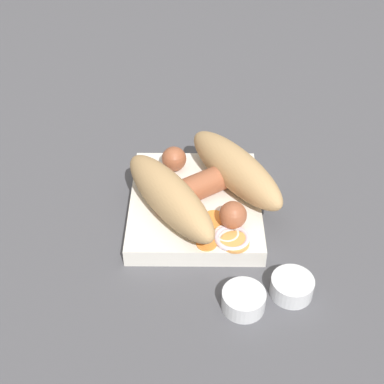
{
  "coord_description": "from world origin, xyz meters",
  "views": [
    {
      "loc": [
        -0.54,
        -0.0,
        0.5
      ],
      "look_at": [
        0.0,
        0.0,
        0.03
      ],
      "focal_mm": 50.0,
      "sensor_mm": 36.0,
      "label": 1
    }
  ],
  "objects_px": {
    "food_tray": "(192,205)",
    "bread_roll": "(200,182)",
    "sausage": "(198,185)",
    "condiment_cup_far": "(288,287)",
    "condiment_cup_near": "(240,301)"
  },
  "relations": [
    {
      "from": "food_tray",
      "to": "bread_roll",
      "type": "xyz_separation_m",
      "value": [
        -0.0,
        -0.01,
        0.04
      ]
    },
    {
      "from": "sausage",
      "to": "condiment_cup_far",
      "type": "height_order",
      "value": "sausage"
    },
    {
      "from": "bread_roll",
      "to": "sausage",
      "type": "xyz_separation_m",
      "value": [
        0.01,
        0.0,
        -0.01
      ]
    },
    {
      "from": "condiment_cup_far",
      "to": "condiment_cup_near",
      "type": "bearing_deg",
      "value": 109.03
    },
    {
      "from": "bread_roll",
      "to": "condiment_cup_near",
      "type": "distance_m",
      "value": 0.17
    },
    {
      "from": "bread_roll",
      "to": "condiment_cup_far",
      "type": "xyz_separation_m",
      "value": [
        -0.14,
        -0.1,
        -0.04
      ]
    },
    {
      "from": "condiment_cup_far",
      "to": "bread_roll",
      "type": "bearing_deg",
      "value": 36.25
    },
    {
      "from": "bread_roll",
      "to": "sausage",
      "type": "height_order",
      "value": "bread_roll"
    },
    {
      "from": "food_tray",
      "to": "bread_roll",
      "type": "bearing_deg",
      "value": -98.87
    },
    {
      "from": "bread_roll",
      "to": "condiment_cup_near",
      "type": "bearing_deg",
      "value": -164.29
    },
    {
      "from": "bread_roll",
      "to": "condiment_cup_far",
      "type": "height_order",
      "value": "bread_roll"
    },
    {
      "from": "food_tray",
      "to": "bread_roll",
      "type": "distance_m",
      "value": 0.04
    },
    {
      "from": "sausage",
      "to": "food_tray",
      "type": "bearing_deg",
      "value": 121.63
    },
    {
      "from": "food_tray",
      "to": "condiment_cup_near",
      "type": "relative_size",
      "value": 4.03
    },
    {
      "from": "condiment_cup_near",
      "to": "condiment_cup_far",
      "type": "xyz_separation_m",
      "value": [
        0.02,
        -0.06,
        0.0
      ]
    }
  ]
}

